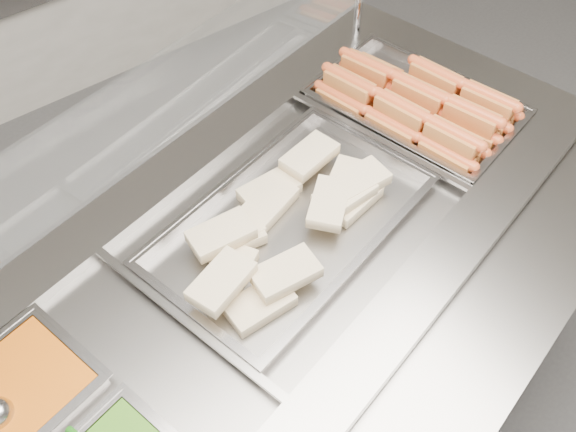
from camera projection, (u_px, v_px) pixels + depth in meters
steam_counter at (277, 328)px, 2.06m from camera, size 2.21×1.34×0.99m
tray_rail at (458, 370)px, 1.49m from camera, size 1.98×0.82×0.06m
sneeze_guard at (192, 75)px, 1.47m from camera, size 1.83×0.71×0.48m
pan_hotdogs at (414, 113)px, 2.05m from camera, size 0.50×0.67×0.11m
pan_wraps at (291, 226)px, 1.73m from camera, size 0.82×0.59×0.08m
pan_beans at (16, 403)px, 1.43m from camera, size 0.38×0.33×0.11m
hotdogs_in_buns at (419, 104)px, 1.99m from camera, size 0.44×0.60×0.13m
tortilla_wraps at (286, 221)px, 1.69m from camera, size 0.67×0.41×0.11m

